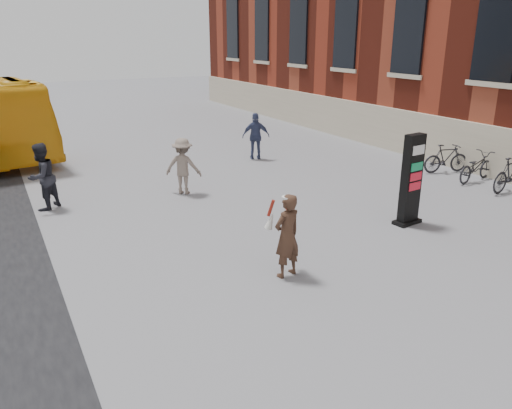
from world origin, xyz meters
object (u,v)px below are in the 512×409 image
pedestrian_c (256,136)px  bike_6 (476,167)px  info_pylon (411,180)px  woman (287,235)px  pedestrian_a (42,177)px  pedestrian_b (183,166)px  bike_7 (446,158)px  bike_5 (511,174)px

pedestrian_c → bike_6: bearing=152.2°
info_pylon → bike_6: info_pylon is taller
woman → pedestrian_c: (4.31, 9.32, 0.01)m
pedestrian_a → pedestrian_c: size_ratio=1.03×
woman → pedestrian_b: size_ratio=1.01×
info_pylon → pedestrian_c: 8.28m
pedestrian_a → pedestrian_b: bearing=131.3°
bike_7 → bike_6: bearing=-164.5°
pedestrian_b → bike_5: 10.37m
pedestrian_b → bike_7: bearing=-155.7°
pedestrian_a → pedestrian_b: pedestrian_a is taller
pedestrian_b → info_pylon: bearing=166.0°
info_pylon → woman: info_pylon is taller
pedestrian_a → bike_6: (13.26, -3.87, -0.46)m
pedestrian_a → pedestrian_b: (4.03, -0.46, -0.08)m
pedestrian_c → bike_6: (5.06, -6.36, -0.42)m
pedestrian_c → bike_5: size_ratio=0.97×
woman → bike_7: 10.29m
pedestrian_b → bike_7: (9.22, -2.13, -0.36)m
pedestrian_b → bike_7: 9.47m
pedestrian_a → bike_5: bearing=116.5°
bike_6 → woman: bearing=97.9°
pedestrian_b → bike_7: size_ratio=1.02×
bike_5 → bike_7: size_ratio=1.10×
info_pylon → bike_7: (4.96, 3.20, -0.68)m
info_pylon → pedestrian_b: size_ratio=1.36×
info_pylon → pedestrian_c: (-0.10, 8.28, -0.27)m
pedestrian_a → pedestrian_b: size_ratio=1.09×
info_pylon → bike_7: bearing=26.4°
woman → bike_6: 9.83m
woman → pedestrian_a: size_ratio=0.93×
bike_5 → bike_6: 1.33m
pedestrian_c → pedestrian_b: bearing=59.0°
bike_5 → woman: bearing=94.2°
bike_6 → pedestrian_c: bearing=28.8°
bike_7 → info_pylon: bearing=138.4°
info_pylon → pedestrian_a: info_pylon is taller
bike_5 → bike_6: size_ratio=1.00×
pedestrian_b → bike_5: pedestrian_b is taller
info_pylon → bike_7: size_ratio=1.38×
pedestrian_a → bike_7: 13.52m
info_pylon → pedestrian_c: size_ratio=1.30×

